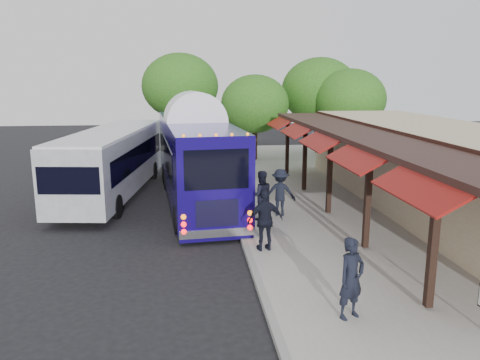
{
  "coord_description": "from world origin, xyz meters",
  "views": [
    {
      "loc": [
        -1.75,
        -13.6,
        5.47
      ],
      "look_at": [
        0.13,
        3.29,
        1.8
      ],
      "focal_mm": 35.0,
      "sensor_mm": 36.0,
      "label": 1
    }
  ],
  "objects_px": {
    "city_bus": "(114,159)",
    "ped_d": "(280,192)",
    "ped_a": "(351,278)",
    "ped_b": "(261,195)",
    "coach_bus": "(195,155)",
    "ped_c": "(265,220)"
  },
  "relations": [
    {
      "from": "city_bus",
      "to": "ped_d",
      "type": "relative_size",
      "value": 6.34
    },
    {
      "from": "ped_a",
      "to": "ped_b",
      "type": "bearing_deg",
      "value": 71.03
    },
    {
      "from": "city_bus",
      "to": "ped_a",
      "type": "relative_size",
      "value": 6.26
    },
    {
      "from": "coach_bus",
      "to": "city_bus",
      "type": "relative_size",
      "value": 1.05
    },
    {
      "from": "ped_c",
      "to": "ped_a",
      "type": "bearing_deg",
      "value": 96.36
    },
    {
      "from": "ped_b",
      "to": "ped_c",
      "type": "xyz_separation_m",
      "value": [
        -0.37,
        -3.25,
        0.01
      ]
    },
    {
      "from": "city_bus",
      "to": "ped_b",
      "type": "xyz_separation_m",
      "value": [
        6.29,
        -5.48,
        -0.61
      ]
    },
    {
      "from": "ped_c",
      "to": "ped_d",
      "type": "height_order",
      "value": "ped_c"
    },
    {
      "from": "city_bus",
      "to": "ped_a",
      "type": "bearing_deg",
      "value": -54.41
    },
    {
      "from": "ped_a",
      "to": "ped_c",
      "type": "bearing_deg",
      "value": 80.0
    },
    {
      "from": "coach_bus",
      "to": "ped_c",
      "type": "distance_m",
      "value": 7.42
    },
    {
      "from": "city_bus",
      "to": "ped_a",
      "type": "height_order",
      "value": "city_bus"
    },
    {
      "from": "ped_c",
      "to": "ped_d",
      "type": "bearing_deg",
      "value": -116.87
    },
    {
      "from": "ped_c",
      "to": "city_bus",
      "type": "bearing_deg",
      "value": -64.77
    },
    {
      "from": "city_bus",
      "to": "ped_d",
      "type": "distance_m",
      "value": 8.72
    },
    {
      "from": "ped_a",
      "to": "ped_d",
      "type": "xyz_separation_m",
      "value": [
        0.01,
        8.24,
        -0.01
      ]
    },
    {
      "from": "ped_d",
      "to": "ped_c",
      "type": "bearing_deg",
      "value": 87.7
    },
    {
      "from": "coach_bus",
      "to": "city_bus",
      "type": "bearing_deg",
      "value": 151.07
    },
    {
      "from": "ped_a",
      "to": "ped_c",
      "type": "height_order",
      "value": "ped_c"
    },
    {
      "from": "coach_bus",
      "to": "ped_b",
      "type": "xyz_separation_m",
      "value": [
        2.42,
        -3.81,
        -1.0
      ]
    },
    {
      "from": "ped_a",
      "to": "ped_b",
      "type": "height_order",
      "value": "ped_b"
    },
    {
      "from": "city_bus",
      "to": "ped_d",
      "type": "height_order",
      "value": "city_bus"
    }
  ]
}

